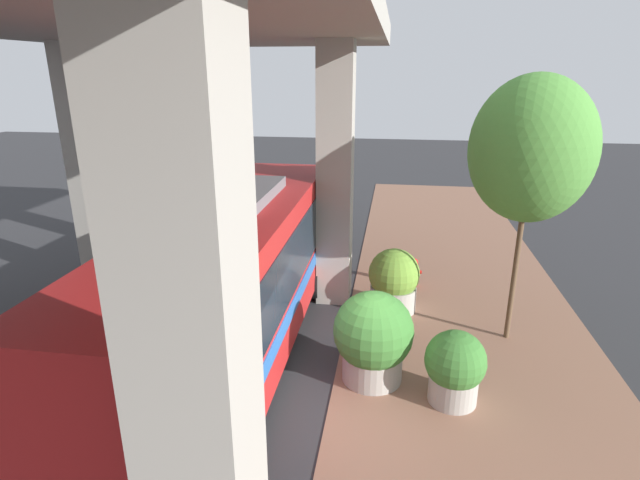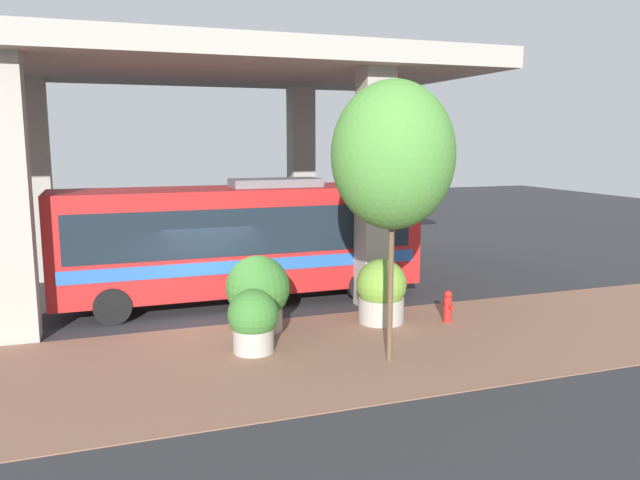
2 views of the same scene
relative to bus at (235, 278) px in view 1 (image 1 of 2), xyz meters
name	(u,v)px [view 1 (image 1 of 2)]	position (x,y,z in m)	size (l,w,h in m)	color
ground_plane	(329,404)	(-2.18, 1.19, -2.02)	(80.00, 80.00, 0.00)	#2D2D30
sidewalk_strip	(489,419)	(-5.18, 1.19, -2.01)	(6.00, 40.00, 0.02)	#845B47
overpass	(91,49)	(1.82, 1.19, 4.48)	(9.40, 17.51, 7.48)	#9E998E
bus	(235,278)	(0.00, 0.00, 0.00)	(2.53, 10.75, 3.72)	#B21E1E
fire_hydrant	(414,272)	(-3.93, -4.76, -1.57)	(0.46, 0.22, 0.88)	red
planter_front	(455,367)	(-4.54, 0.74, -1.25)	(1.17, 1.17, 1.51)	#9E998E
planter_middle	(394,281)	(-3.33, -3.07, -1.17)	(1.35, 1.35, 1.73)	#9E998E
planter_back	(373,338)	(-2.95, 0.23, -1.03)	(1.65, 1.65, 1.96)	#9E998E
street_tree_near	(532,150)	(-6.09, -1.98, 2.54)	(2.64, 2.64, 6.14)	brown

